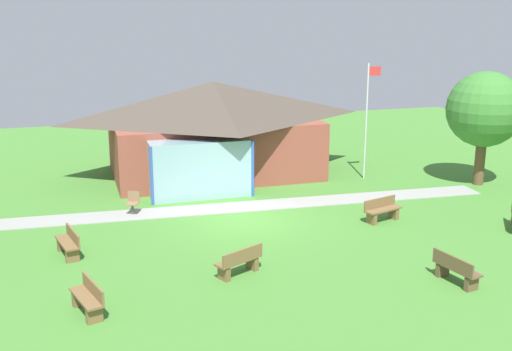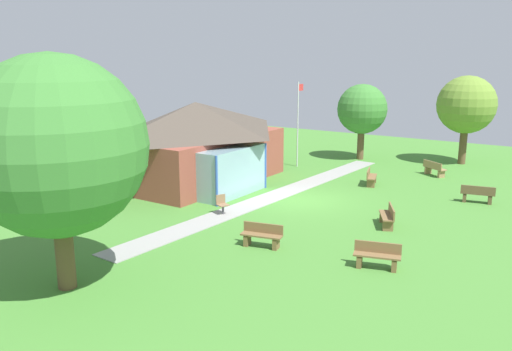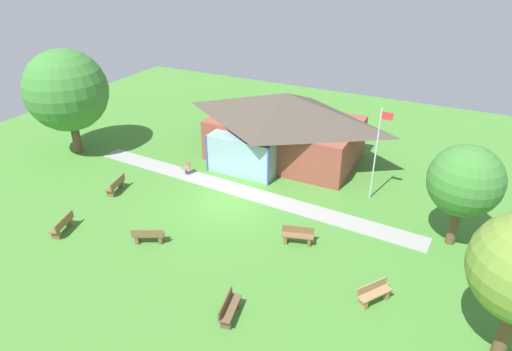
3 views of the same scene
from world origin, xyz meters
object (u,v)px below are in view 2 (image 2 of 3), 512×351
at_px(bench_front_right, 477,195).
at_px(flagpole, 298,120).
at_px(bench_front_center, 388,217).
at_px(tree_far_east, 466,105).
at_px(tree_west_hedge, 56,147).
at_px(bench_mid_right, 371,178).
at_px(patio_chair_west, 222,205).
at_px(bench_front_left, 377,256).
at_px(bench_mid_left, 262,236).
at_px(tree_east_hedge, 362,109).
at_px(bench_lawn_far_right, 434,169).
at_px(pavilion, 198,141).

bearing_deg(bench_front_right, flagpole, 155.31).
xyz_separation_m(bench_front_center, tree_far_east, (14.79, 0.40, 3.33)).
bearing_deg(tree_west_hedge, bench_mid_right, -9.42).
xyz_separation_m(bench_front_center, tree_west_hedge, (-10.74, 5.97, 3.84)).
relative_size(bench_front_right, patio_chair_west, 1.81).
distance_m(bench_front_left, bench_mid_right, 11.39).
bearing_deg(bench_mid_left, flagpole, -78.91).
bearing_deg(bench_front_left, tree_east_hedge, -82.00).
distance_m(bench_lawn_far_right, bench_mid_right, 4.65).
distance_m(bench_front_right, tree_west_hedge, 18.77).
xyz_separation_m(bench_front_center, bench_front_left, (-4.29, -1.18, 0.00)).
xyz_separation_m(pavilion, bench_lawn_far_right, (8.44, -10.46, -1.85)).
bearing_deg(tree_far_east, bench_mid_left, 172.43).
relative_size(bench_mid_right, patio_chair_west, 1.82).
bearing_deg(flagpole, bench_lawn_far_right, -75.67).
relative_size(bench_lawn_far_right, bench_mid_right, 0.95).
bearing_deg(bench_mid_right, pavilion, -78.87).
height_order(bench_front_left, tree_east_hedge, tree_east_hedge).
relative_size(bench_front_left, tree_west_hedge, 0.23).
xyz_separation_m(pavilion, patio_chair_west, (-4.24, -4.84, -1.83)).
bearing_deg(bench_lawn_far_right, tree_west_hedge, -69.11).
height_order(bench_front_left, tree_west_hedge, tree_west_hedge).
xyz_separation_m(bench_mid_left, bench_front_left, (0.41, -4.16, 0.00)).
height_order(flagpole, tree_far_east, tree_far_east).
height_order(bench_lawn_far_right, patio_chair_west, patio_chair_west).
bearing_deg(bench_mid_right, bench_front_right, 67.17).
bearing_deg(bench_front_center, pavilion, 54.02).
bearing_deg(bench_mid_right, bench_front_center, 10.05).
distance_m(bench_front_center, bench_front_right, 6.11).
xyz_separation_m(pavilion, tree_far_east, (12.90, -11.00, 1.48)).
height_order(pavilion, flagpole, flagpole).
relative_size(flagpole, tree_west_hedge, 0.76).
xyz_separation_m(bench_front_left, tree_east_hedge, (16.97, 7.58, 2.91)).
xyz_separation_m(flagpole, bench_mid_right, (-2.08, -5.62, -2.48)).
bearing_deg(flagpole, bench_front_center, -133.53).
bearing_deg(bench_front_center, bench_mid_left, 121.02).
bearing_deg(patio_chair_west, bench_front_left, 100.28).
relative_size(bench_front_center, tree_west_hedge, 0.22).
relative_size(bench_mid_left, bench_front_center, 1.01).
xyz_separation_m(flagpole, bench_front_left, (-12.62, -9.94, -2.48)).
bearing_deg(bench_front_left, bench_front_center, -90.77).
distance_m(bench_mid_left, bench_front_left, 4.18).
bearing_deg(tree_west_hedge, bench_front_right, -26.77).
relative_size(flagpole, patio_chair_west, 6.05).
bearing_deg(tree_far_east, patio_chair_west, 160.23).
relative_size(bench_mid_right, tree_far_east, 0.28).
distance_m(pavilion, bench_front_center, 11.70).
relative_size(bench_front_left, patio_chair_west, 1.82).
relative_size(tree_west_hedge, tree_far_east, 1.23).
bearing_deg(pavilion, bench_mid_left, -128.10).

